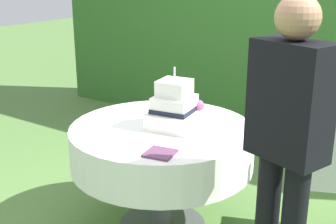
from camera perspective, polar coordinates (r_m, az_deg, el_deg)
name	(u,v)px	position (r m, az deg, el deg)	size (l,w,h in m)	color
foliage_hedge	(290,13)	(4.74, 15.27, 12.08)	(5.63, 0.47, 2.52)	#336628
cake_table	(162,146)	(2.91, -0.78, -4.40)	(1.18, 1.18, 0.73)	#4C4C51
wedding_cake	(175,109)	(2.82, 0.87, 0.44)	(0.33, 0.33, 0.39)	white
serving_plate_near	(185,110)	(3.17, 2.17, 0.25)	(0.11, 0.11, 0.01)	white
serving_plate_far	(237,128)	(2.85, 8.72, -2.08)	(0.13, 0.13, 0.01)	white
napkin_stack	(160,153)	(2.45, -1.02, -5.27)	(0.16, 0.16, 0.01)	#603856
garden_chair	(332,170)	(2.89, 20.14, -6.98)	(0.52, 0.52, 0.89)	white
standing_person	(287,141)	(2.17, 14.87, -3.64)	(0.41, 0.31, 1.60)	black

